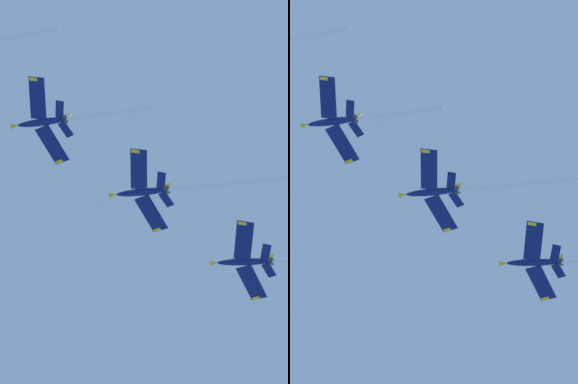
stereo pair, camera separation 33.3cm
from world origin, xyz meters
TOP-DOWN VIEW (x-y plane):
  - jet_second at (-1.86, 25.95)m, footprint 31.51×19.99m
  - jet_third at (14.64, 46.46)m, footprint 36.82×20.03m
  - jet_fourth at (29.22, 67.71)m, footprint 33.41×19.95m

SIDE VIEW (x-z plane):
  - jet_fourth at x=29.22m, z-range 118.55..129.91m
  - jet_third at x=14.64m, z-range 122.47..135.19m
  - jet_second at x=-1.86m, z-range 129.92..140.76m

